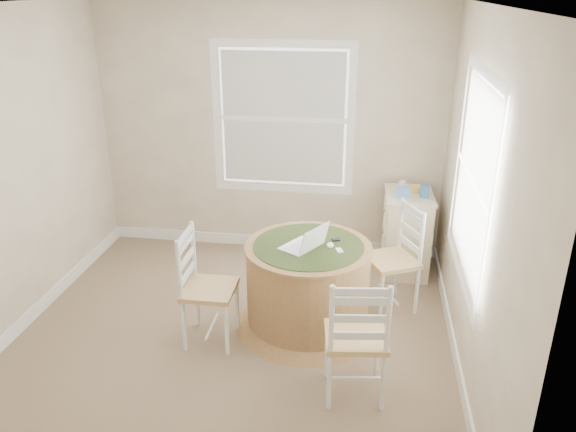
# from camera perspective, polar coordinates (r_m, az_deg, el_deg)

# --- Properties ---
(room) EXTENTS (3.64, 3.64, 2.64)m
(room) POSITION_cam_1_polar(r_m,az_deg,el_deg) (4.30, -3.64, 3.13)
(room) COLOR #897157
(room) RESTS_ON ground
(round_table) EXTENTS (1.23, 1.23, 0.75)m
(round_table) POSITION_cam_1_polar(r_m,az_deg,el_deg) (4.74, 2.03, -6.74)
(round_table) COLOR #A5754A
(round_table) RESTS_ON ground
(chair_left) EXTENTS (0.40, 0.42, 0.95)m
(chair_left) POSITION_cam_1_polar(r_m,az_deg,el_deg) (4.55, -7.96, -7.34)
(chair_left) COLOR white
(chair_left) RESTS_ON ground
(chair_near) EXTENTS (0.47, 0.45, 0.95)m
(chair_near) POSITION_cam_1_polar(r_m,az_deg,el_deg) (3.98, 6.90, -12.04)
(chair_near) COLOR white
(chair_near) RESTS_ON ground
(chair_right) EXTENTS (0.55, 0.55, 0.95)m
(chair_right) POSITION_cam_1_polar(r_m,az_deg,el_deg) (5.04, 10.43, -4.40)
(chair_right) COLOR white
(chair_right) RESTS_ON ground
(laptop) EXTENTS (0.41, 0.43, 0.23)m
(laptop) POSITION_cam_1_polar(r_m,az_deg,el_deg) (4.53, 1.64, -2.90)
(laptop) COLOR white
(laptop) RESTS_ON round_table
(mouse) EXTENTS (0.09, 0.11, 0.03)m
(mouse) POSITION_cam_1_polar(r_m,az_deg,el_deg) (4.58, 4.31, -2.98)
(mouse) COLOR white
(mouse) RESTS_ON round_table
(phone) EXTENTS (0.07, 0.10, 0.02)m
(phone) POSITION_cam_1_polar(r_m,az_deg,el_deg) (4.51, 5.24, -3.55)
(phone) COLOR #B7BABF
(phone) RESTS_ON round_table
(keys) EXTENTS (0.07, 0.07, 0.02)m
(keys) POSITION_cam_1_polar(r_m,az_deg,el_deg) (4.68, 4.89, -2.47)
(keys) COLOR black
(keys) RESTS_ON round_table
(corner_chest) EXTENTS (0.50, 0.64, 0.83)m
(corner_chest) POSITION_cam_1_polar(r_m,az_deg,el_deg) (5.74, 11.90, -1.69)
(corner_chest) COLOR beige
(corner_chest) RESTS_ON ground
(tissue_box) EXTENTS (0.12, 0.12, 0.10)m
(tissue_box) POSITION_cam_1_polar(r_m,az_deg,el_deg) (5.46, 11.56, 2.33)
(tissue_box) COLOR #5B85D0
(tissue_box) RESTS_ON corner_chest
(box_yellow) EXTENTS (0.15, 0.11, 0.06)m
(box_yellow) POSITION_cam_1_polar(r_m,az_deg,el_deg) (5.66, 13.00, 2.73)
(box_yellow) COLOR #EABE52
(box_yellow) RESTS_ON corner_chest
(box_blue) EXTENTS (0.08, 0.08, 0.12)m
(box_blue) POSITION_cam_1_polar(r_m,az_deg,el_deg) (5.51, 13.84, 2.41)
(box_blue) COLOR teal
(box_blue) RESTS_ON corner_chest
(cup_cream) EXTENTS (0.07, 0.07, 0.09)m
(cup_cream) POSITION_cam_1_polar(r_m,az_deg,el_deg) (5.70, 11.49, 3.15)
(cup_cream) COLOR beige
(cup_cream) RESTS_ON corner_chest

